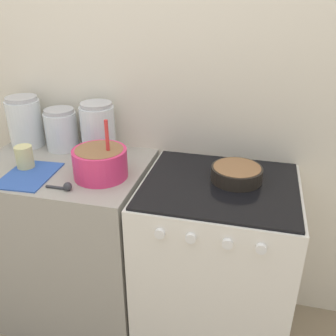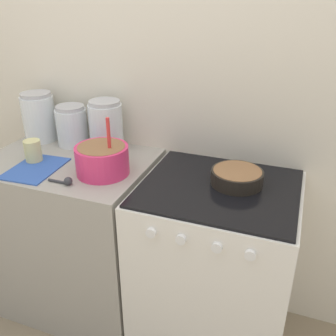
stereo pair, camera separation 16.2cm
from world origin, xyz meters
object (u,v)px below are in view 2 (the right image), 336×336
at_px(mixing_bowl, 102,158).
at_px(storage_jar_right, 106,129).
at_px(storage_jar_left, 40,120).
at_px(baking_pan, 237,177).
at_px(storage_jar_middle, 72,128).
at_px(tin_can, 33,151).
at_px(stove, 214,268).

height_order(mixing_bowl, storage_jar_right, mixing_bowl).
height_order(storage_jar_left, storage_jar_right, storage_jar_left).
xyz_separation_m(baking_pan, storage_jar_middle, (-0.90, 0.14, 0.06)).
bearing_deg(baking_pan, storage_jar_left, 172.72).
distance_m(storage_jar_left, storage_jar_right, 0.41).
relative_size(storage_jar_middle, tin_can, 1.95).
height_order(stove, baking_pan, baking_pan).
bearing_deg(storage_jar_middle, tin_can, -102.06).
relative_size(storage_jar_left, storage_jar_middle, 1.23).
relative_size(stove, mixing_bowl, 3.32).
height_order(storage_jar_middle, storage_jar_right, storage_jar_right).
height_order(storage_jar_right, tin_can, storage_jar_right).
height_order(baking_pan, tin_can, tin_can).
distance_m(storage_jar_left, storage_jar_middle, 0.20).
bearing_deg(stove, storage_jar_left, 169.72).
xyz_separation_m(mixing_bowl, tin_can, (-0.37, -0.01, -0.02)).
relative_size(storage_jar_left, storage_jar_right, 1.01).
relative_size(baking_pan, storage_jar_middle, 1.05).
bearing_deg(stove, storage_jar_middle, 167.30).
bearing_deg(storage_jar_right, stove, -16.57).
distance_m(baking_pan, storage_jar_left, 1.12).
relative_size(mixing_bowl, storage_jar_right, 1.03).
distance_m(storage_jar_middle, storage_jar_right, 0.20).
height_order(stove, storage_jar_middle, storage_jar_middle).
relative_size(baking_pan, storage_jar_left, 0.85).
xyz_separation_m(mixing_bowl, storage_jar_right, (-0.11, 0.25, 0.04)).
xyz_separation_m(mixing_bowl, storage_jar_middle, (-0.32, 0.25, 0.02)).
xyz_separation_m(storage_jar_middle, storage_jar_right, (0.20, -0.00, 0.02)).
bearing_deg(storage_jar_left, storage_jar_middle, 0.00).
xyz_separation_m(mixing_bowl, storage_jar_left, (-0.52, 0.25, 0.04)).
distance_m(mixing_bowl, tin_can, 0.37).
relative_size(stove, baking_pan, 4.00).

